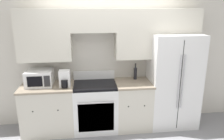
% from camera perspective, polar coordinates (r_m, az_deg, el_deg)
% --- Properties ---
extents(ground_plane, '(12.00, 12.00, 0.00)m').
position_cam_1_polar(ground_plane, '(4.11, 0.53, -16.74)').
color(ground_plane, gray).
extents(wall_back, '(8.00, 0.39, 2.60)m').
position_cam_1_polar(wall_back, '(4.10, -0.18, 5.80)').
color(wall_back, beige).
rests_on(wall_back, ground_plane).
extents(lower_cabinets_left, '(0.94, 0.64, 0.89)m').
position_cam_1_polar(lower_cabinets_left, '(4.20, -16.17, -9.68)').
color(lower_cabinets_left, beige).
rests_on(lower_cabinets_left, ground_plane).
extents(lower_cabinets_right, '(0.66, 0.64, 0.89)m').
position_cam_1_polar(lower_cabinets_right, '(4.22, 5.44, -8.93)').
color(lower_cabinets_right, beige).
rests_on(lower_cabinets_right, ground_plane).
extents(oven_range, '(0.78, 0.65, 1.05)m').
position_cam_1_polar(oven_range, '(4.14, -4.37, -9.38)').
color(oven_range, white).
rests_on(oven_range, ground_plane).
extents(refrigerator, '(0.90, 0.79, 1.77)m').
position_cam_1_polar(refrigerator, '(4.34, 15.41, -2.53)').
color(refrigerator, white).
rests_on(refrigerator, ground_plane).
extents(microwave, '(0.45, 0.42, 0.27)m').
position_cam_1_polar(microwave, '(4.06, -18.35, -1.92)').
color(microwave, white).
rests_on(microwave, lower_cabinets_left).
extents(bottle, '(0.06, 0.06, 0.31)m').
position_cam_1_polar(bottle, '(4.20, 6.11, -0.78)').
color(bottle, black).
rests_on(bottle, lower_cabinets_right).
extents(coffee_maker, '(0.19, 0.22, 0.29)m').
position_cam_1_polar(coffee_maker, '(3.86, -12.25, -2.37)').
color(coffee_maker, white).
rests_on(coffee_maker, lower_cabinets_left).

